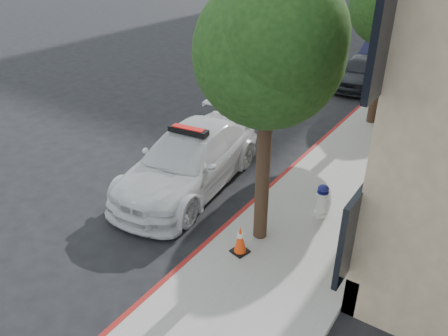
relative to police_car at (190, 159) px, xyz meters
The scene contains 10 objects.
ground 1.21m from the police_car, 95.29° to the left, with size 120.00×120.00×0.00m, color black.
sidewalk 11.49m from the police_car, 72.15° to the left, with size 3.20×50.00×0.15m, color gray.
curb_strip 11.12m from the police_car, 79.74° to the left, with size 0.12×50.00×0.15m, color maroon.
tree_near 4.63m from the police_car, 21.09° to the right, with size 2.92×2.82×5.62m.
tree_mid 8.19m from the police_car, 67.60° to the left, with size 2.77×2.64×5.43m.
police_car is the anchor object (origin of this frame).
parked_car_mid 11.07m from the police_car, 84.84° to the left, with size 1.61×4.01×1.36m, color black.
parked_car_far 13.96m from the police_car, 85.42° to the left, with size 1.70×4.89×1.61m, color black.
fire_hydrant 3.67m from the police_car, ahead, with size 0.36×0.32×0.84m.
traffic_cone 3.32m from the police_car, 33.58° to the right, with size 0.41×0.41×0.65m.
Camera 1 is at (6.64, -9.02, 6.21)m, focal length 35.00 mm.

